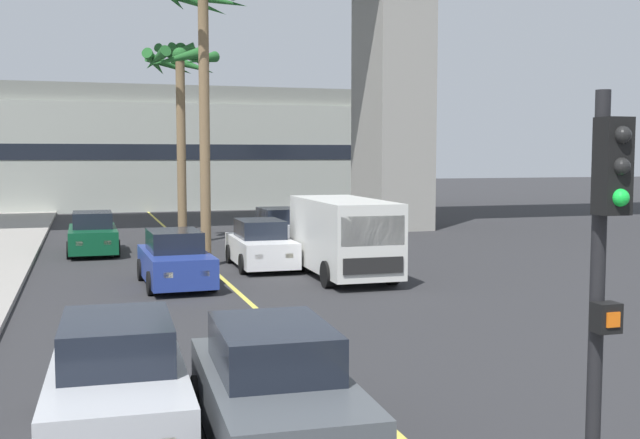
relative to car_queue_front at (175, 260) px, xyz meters
name	(u,v)px	position (x,y,z in m)	size (l,w,h in m)	color
lane_stripe_center	(222,278)	(1.48, 0.90, -0.72)	(0.14, 56.00, 0.01)	#DBCC4C
pier_building_backdrop	(142,149)	(1.48, 32.79, 3.33)	(36.93, 8.04, 8.23)	#ADB2A8
car_queue_front	(175,260)	(0.00, 0.00, 0.00)	(1.92, 4.15, 1.56)	navy
car_queue_second	(118,383)	(-2.04, -11.58, 0.00)	(1.95, 4.16, 1.56)	#B7BABF
car_queue_third	(93,235)	(-2.15, 7.99, 0.00)	(1.84, 4.10, 1.56)	#0C4728
car_queue_fourth	(261,246)	(3.08, 2.75, 0.00)	(1.90, 4.13, 1.56)	white
car_queue_fifth	(275,392)	(-0.17, -12.53, 0.00)	(1.96, 4.16, 1.56)	#4C5156
car_queue_sixth	(279,229)	(5.00, 7.89, 0.00)	(1.88, 4.12, 1.56)	#B7BABF
delivery_van	(343,235)	(4.98, -0.09, 0.57)	(2.22, 5.28, 2.36)	silver
traffic_light_median_near	(603,278)	(1.55, -16.58, 1.99)	(0.24, 0.37, 4.20)	black
palm_tree_near_median	(180,85)	(1.39, 9.83, 5.77)	(3.18, 3.23, 7.98)	brown
palm_tree_mid_median	(181,80)	(2.25, 16.62, 6.61)	(2.63, 2.63, 9.14)	brown
palm_tree_far_median	(204,26)	(1.41, 3.42, 7.09)	(3.48, 3.52, 9.42)	brown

